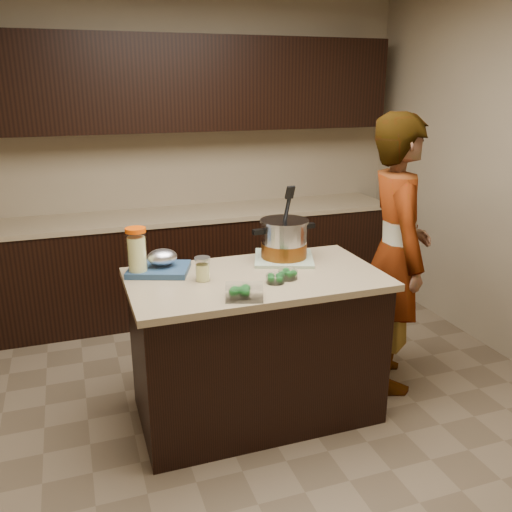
{
  "coord_description": "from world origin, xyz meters",
  "views": [
    {
      "loc": [
        -0.96,
        -2.77,
        1.96
      ],
      "look_at": [
        0.0,
        0.0,
        1.02
      ],
      "focal_mm": 38.0,
      "sensor_mm": 36.0,
      "label": 1
    }
  ],
  "objects_px": {
    "stock_pot": "(284,241)",
    "person": "(396,255)",
    "lemonade_pitcher": "(137,254)",
    "island": "(256,346)"
  },
  "relations": [
    {
      "from": "lemonade_pitcher",
      "to": "person",
      "type": "bearing_deg",
      "value": -5.03
    },
    {
      "from": "stock_pot",
      "to": "lemonade_pitcher",
      "type": "xyz_separation_m",
      "value": [
        -0.9,
        -0.01,
        0.01
      ]
    },
    {
      "from": "stock_pot",
      "to": "person",
      "type": "height_order",
      "value": "person"
    },
    {
      "from": "stock_pot",
      "to": "lemonade_pitcher",
      "type": "relative_size",
      "value": 1.52
    },
    {
      "from": "island",
      "to": "stock_pot",
      "type": "distance_m",
      "value": 0.67
    },
    {
      "from": "island",
      "to": "lemonade_pitcher",
      "type": "distance_m",
      "value": 0.89
    },
    {
      "from": "island",
      "to": "stock_pot",
      "type": "bearing_deg",
      "value": 40.49
    },
    {
      "from": "lemonade_pitcher",
      "to": "person",
      "type": "distance_m",
      "value": 1.63
    },
    {
      "from": "lemonade_pitcher",
      "to": "stock_pot",
      "type": "bearing_deg",
      "value": 0.6
    },
    {
      "from": "stock_pot",
      "to": "person",
      "type": "relative_size",
      "value": 0.24
    }
  ]
}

